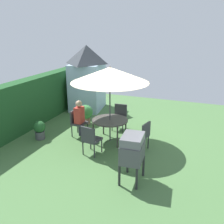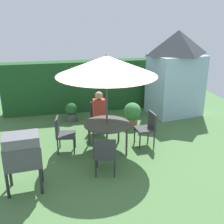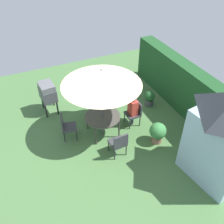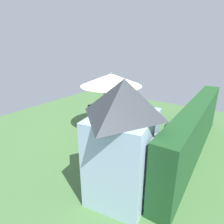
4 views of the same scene
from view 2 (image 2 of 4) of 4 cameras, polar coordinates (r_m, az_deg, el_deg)
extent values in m
plane|color=#47703D|center=(7.09, 0.45, -8.44)|extent=(11.00, 11.00, 0.00)
cube|color=#1E4C23|center=(10.00, -4.09, 5.46)|extent=(6.21, 0.56, 1.79)
cube|color=#9EBCD1|center=(9.76, 12.84, 5.48)|extent=(1.80, 1.52, 2.06)
pyramid|color=#33383D|center=(9.53, 13.50, 13.79)|extent=(1.91, 1.61, 0.79)
cube|color=gray|center=(10.35, 10.75, 5.13)|extent=(0.68, 0.13, 1.60)
cylinder|color=#47423D|center=(6.96, -1.06, -2.49)|extent=(1.17, 1.17, 0.04)
cylinder|color=#3C3834|center=(6.69, -3.78, -6.99)|extent=(0.05, 0.05, 0.70)
cylinder|color=#3C3834|center=(6.84, 3.03, -6.32)|extent=(0.05, 0.05, 0.70)
cylinder|color=#3C3834|center=(7.42, -4.78, -4.21)|extent=(0.05, 0.05, 0.70)
cylinder|color=#3C3834|center=(7.56, 1.37, -3.67)|extent=(0.05, 0.05, 0.70)
cylinder|color=#4C4C51|center=(6.79, -1.09, 1.39)|extent=(0.04, 0.04, 2.43)
cone|color=beige|center=(6.55, -1.14, 9.56)|extent=(2.42, 2.42, 0.47)
sphere|color=#4C4C51|center=(6.51, -1.16, 11.84)|extent=(0.06, 0.06, 0.06)
cube|color=#47474C|center=(5.64, -17.97, -8.45)|extent=(0.74, 0.56, 0.45)
cube|color=slate|center=(5.50, -18.32, -5.46)|extent=(0.70, 0.53, 0.20)
cylinder|color=#262628|center=(5.76, -20.75, -14.00)|extent=(0.06, 0.06, 0.55)
cylinder|color=#262628|center=(5.69, -14.40, -13.70)|extent=(0.06, 0.06, 0.55)
cylinder|color=#262628|center=(6.11, -20.27, -11.85)|extent=(0.06, 0.06, 0.55)
cylinder|color=#262628|center=(6.04, -14.33, -11.54)|extent=(0.06, 0.06, 0.55)
cube|color=#38383D|center=(8.08, -2.65, -1.31)|extent=(0.46, 0.46, 0.06)
cube|color=#38383D|center=(8.20, -2.94, 0.67)|extent=(0.46, 0.05, 0.45)
cylinder|color=#2C2C30|center=(8.38, -1.53, -2.16)|extent=(0.04, 0.04, 0.45)
cylinder|color=#2C2C30|center=(8.32, -4.23, -2.39)|extent=(0.04, 0.04, 0.45)
cylinder|color=#2C2C30|center=(8.02, -0.97, -3.20)|extent=(0.04, 0.04, 0.45)
cylinder|color=#2C2C30|center=(7.96, -3.79, -3.44)|extent=(0.04, 0.04, 0.45)
cube|color=#38383D|center=(7.10, -9.44, -4.67)|extent=(0.52, 0.52, 0.06)
cube|color=#38383D|center=(7.03, -11.25, -3.03)|extent=(0.12, 0.46, 0.45)
cylinder|color=#2C2C30|center=(7.39, -10.77, -5.65)|extent=(0.04, 0.04, 0.45)
cylinder|color=#2C2C30|center=(7.04, -11.11, -7.04)|extent=(0.04, 0.04, 0.45)
cylinder|color=#2C2C30|center=(7.35, -7.66, -5.60)|extent=(0.04, 0.04, 0.45)
cylinder|color=#2C2C30|center=(7.00, -7.84, -7.00)|extent=(0.04, 0.04, 0.45)
cube|color=#38383D|center=(6.08, -1.37, -8.73)|extent=(0.55, 0.55, 0.06)
cube|color=#38383D|center=(5.79, -1.47, -7.76)|extent=(0.46, 0.16, 0.45)
cylinder|color=#2C2C30|center=(6.03, -3.36, -11.49)|extent=(0.04, 0.04, 0.45)
cylinder|color=#2C2C30|center=(6.02, 0.52, -11.54)|extent=(0.04, 0.04, 0.45)
cylinder|color=#2C2C30|center=(6.38, -3.11, -9.63)|extent=(0.04, 0.04, 0.45)
cylinder|color=#2C2C30|center=(6.36, 0.54, -9.67)|extent=(0.04, 0.04, 0.45)
cube|color=#38383D|center=(7.37, 6.73, -3.57)|extent=(0.48, 0.48, 0.06)
cube|color=#38383D|center=(7.37, 8.32, -1.77)|extent=(0.07, 0.46, 0.45)
cylinder|color=#2C2C30|center=(7.37, 8.70, -5.58)|extent=(0.04, 0.04, 0.45)
cylinder|color=#2C2C30|center=(7.71, 7.49, -4.37)|extent=(0.04, 0.04, 0.45)
cylinder|color=#2C2C30|center=(7.23, 5.78, -5.99)|extent=(0.04, 0.04, 0.45)
cylinder|color=#2C2C30|center=(7.57, 4.69, -4.73)|extent=(0.04, 0.04, 0.45)
cylinder|color=#936651|center=(8.74, 4.18, -2.01)|extent=(0.33, 0.33, 0.24)
sphere|color=#3D8442|center=(8.62, 4.23, 0.16)|extent=(0.54, 0.54, 0.54)
cylinder|color=#4C4C51|center=(9.16, -8.28, -1.04)|extent=(0.32, 0.32, 0.26)
sphere|color=#235628|center=(9.06, -8.37, 0.72)|extent=(0.39, 0.39, 0.39)
cube|color=#CC3D33|center=(7.98, -2.69, 0.73)|extent=(0.34, 0.24, 0.55)
sphere|color=tan|center=(7.86, -2.73, 3.45)|extent=(0.22, 0.22, 0.22)
cylinder|color=#383347|center=(8.16, -2.63, -2.69)|extent=(0.10, 0.10, 0.48)
camera|label=1|loc=(6.77, -73.25, 8.00)|focal=40.50mm
camera|label=3|loc=(8.60, 54.98, 30.05)|focal=40.39mm
camera|label=4|loc=(12.86, 24.29, 18.74)|focal=30.58mm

